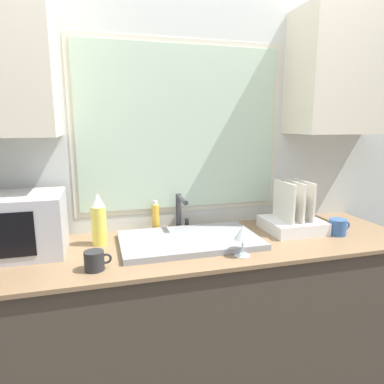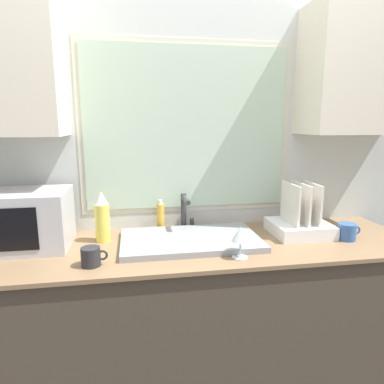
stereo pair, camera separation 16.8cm
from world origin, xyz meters
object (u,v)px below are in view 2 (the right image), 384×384
(faucet, at_px, (185,209))
(wine_glass, at_px, (241,235))
(soap_bottle, at_px, (161,216))
(mug_near_sink, at_px, (91,257))
(dish_rack, at_px, (300,223))
(spray_bottle, at_px, (102,218))
(microwave, at_px, (24,220))

(faucet, height_order, wine_glass, faucet)
(soap_bottle, bearing_deg, faucet, -14.84)
(faucet, distance_m, mug_near_sink, 0.65)
(wine_glass, bearing_deg, faucet, 112.68)
(faucet, distance_m, dish_rack, 0.65)
(mug_near_sink, bearing_deg, soap_bottle, 54.00)
(mug_near_sink, bearing_deg, spray_bottle, 85.60)
(microwave, xyz_separation_m, wine_glass, (1.02, -0.32, -0.03))
(dish_rack, bearing_deg, faucet, 163.93)
(spray_bottle, bearing_deg, faucet, 13.93)
(spray_bottle, xyz_separation_m, mug_near_sink, (-0.02, -0.32, -0.09))
(faucet, height_order, spray_bottle, spray_bottle)
(faucet, height_order, soap_bottle, faucet)
(microwave, bearing_deg, soap_bottle, 13.84)
(microwave, height_order, dish_rack, dish_rack)
(faucet, height_order, microwave, microwave)
(mug_near_sink, bearing_deg, wine_glass, -1.80)
(faucet, xyz_separation_m, soap_bottle, (-0.14, 0.04, -0.05))
(soap_bottle, bearing_deg, dish_rack, -15.85)
(microwave, xyz_separation_m, spray_bottle, (0.38, 0.02, -0.01))
(dish_rack, height_order, soap_bottle, dish_rack)
(faucet, xyz_separation_m, dish_rack, (0.62, -0.18, -0.06))
(soap_bottle, xyz_separation_m, wine_glass, (0.33, -0.49, 0.03))
(dish_rack, distance_m, mug_near_sink, 1.13)
(soap_bottle, xyz_separation_m, mug_near_sink, (-0.34, -0.47, -0.04))
(dish_rack, bearing_deg, soap_bottle, 164.15)
(faucet, relative_size, microwave, 0.49)
(faucet, bearing_deg, spray_bottle, -166.07)
(faucet, height_order, dish_rack, dish_rack)
(microwave, xyz_separation_m, mug_near_sink, (0.35, -0.30, -0.10))
(dish_rack, height_order, mug_near_sink, dish_rack)
(faucet, distance_m, wine_glass, 0.49)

